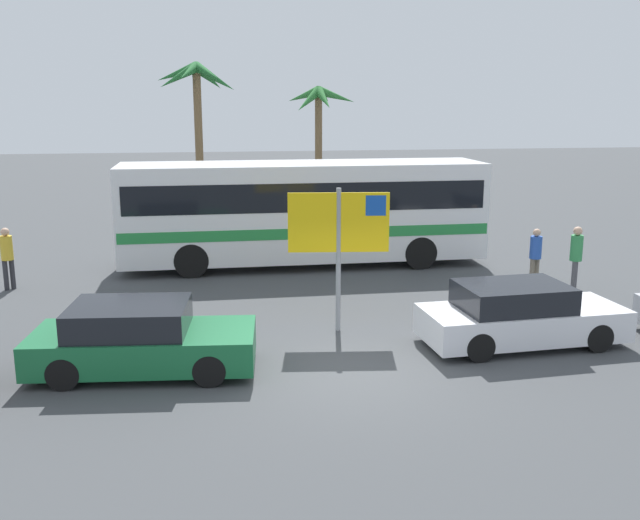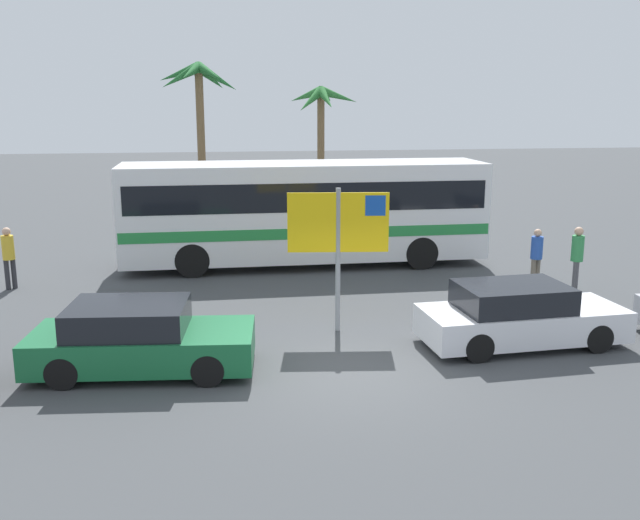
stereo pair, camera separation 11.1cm
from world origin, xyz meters
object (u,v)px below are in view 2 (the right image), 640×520
object	(u,v)px
car_white	(519,316)
pedestrian_near_sign	(537,253)
car_green	(139,339)
ferry_sign	(340,228)
pedestrian_crossing_lot	(8,253)
pedestrian_by_bus	(577,254)
bus_front_coach	(304,208)

from	to	relation	value
car_white	pedestrian_near_sign	xyz separation A→B (m)	(2.50, 4.52, 0.31)
car_white	car_green	world-z (taller)	same
ferry_sign	pedestrian_crossing_lot	size ratio (longest dim) A/B	1.88
car_green	pedestrian_crossing_lot	distance (m)	7.84
pedestrian_by_bus	ferry_sign	bearing A→B (deg)	54.57
pedestrian_near_sign	car_white	bearing A→B (deg)	127.88
car_white	pedestrian_by_bus	world-z (taller)	pedestrian_by_bus
pedestrian_crossing_lot	pedestrian_near_sign	world-z (taller)	pedestrian_crossing_lot
bus_front_coach	pedestrian_near_sign	distance (m)	7.02
ferry_sign	pedestrian_crossing_lot	bearing A→B (deg)	156.16
bus_front_coach	car_green	world-z (taller)	bus_front_coach
ferry_sign	pedestrian_by_bus	size ratio (longest dim) A/B	1.80
bus_front_coach	ferry_sign	xyz separation A→B (m)	(-0.07, -6.62, 0.54)
car_green	pedestrian_near_sign	bearing A→B (deg)	30.84
bus_front_coach	car_white	bearing A→B (deg)	-66.96
ferry_sign	car_white	world-z (taller)	ferry_sign
car_green	pedestrian_by_bus	bearing A→B (deg)	25.79
ferry_sign	pedestrian_near_sign	world-z (taller)	ferry_sign
pedestrian_crossing_lot	pedestrian_near_sign	size ratio (longest dim) A/B	1.06
pedestrian_crossing_lot	pedestrian_by_bus	xyz separation A→B (m)	(15.02, -2.66, 0.05)
bus_front_coach	car_white	size ratio (longest dim) A/B	2.57
ferry_sign	car_white	size ratio (longest dim) A/B	0.74
pedestrian_near_sign	car_green	bearing A→B (deg)	92.09
bus_front_coach	pedestrian_near_sign	xyz separation A→B (m)	(5.96, -3.62, -0.84)
car_green	pedestrian_crossing_lot	world-z (taller)	pedestrian_crossing_lot
car_green	pedestrian_crossing_lot	size ratio (longest dim) A/B	2.52
car_white	pedestrian_by_bus	size ratio (longest dim) A/B	2.42
pedestrian_by_bus	bus_front_coach	bearing A→B (deg)	3.27
pedestrian_crossing_lot	pedestrian_near_sign	xyz separation A→B (m)	(14.26, -1.88, -0.06)
pedestrian_by_bus	pedestrian_near_sign	size ratio (longest dim) A/B	1.11
ferry_sign	pedestrian_crossing_lot	xyz separation A→B (m)	(-8.23, 4.88, -1.32)
pedestrian_near_sign	pedestrian_by_bus	bearing A→B (deg)	-158.59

